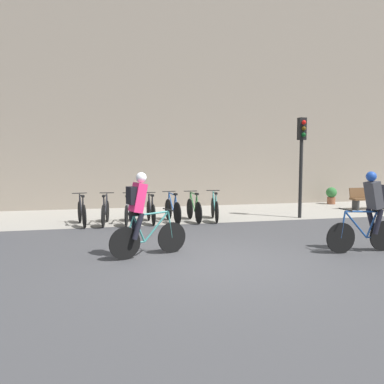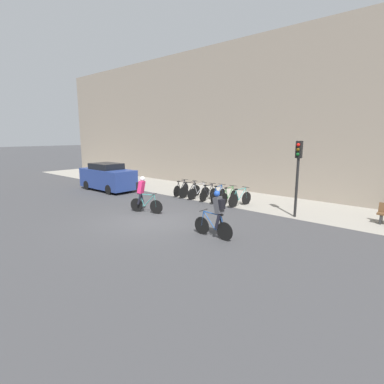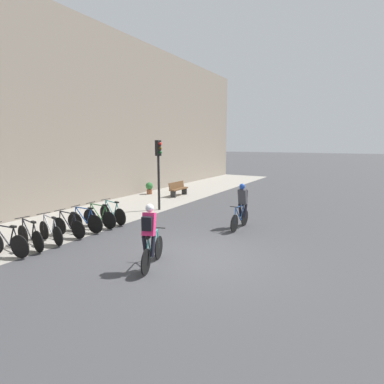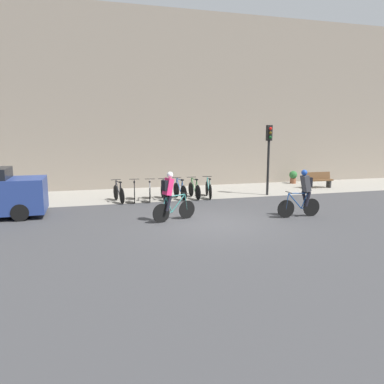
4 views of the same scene
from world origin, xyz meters
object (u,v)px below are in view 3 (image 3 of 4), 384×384
cyclist_grey (242,205)px  parked_bike_0 (7,243)px  traffic_light_pole (159,162)px  bench (178,189)px  parked_bike_6 (112,214)px  potted_plant (149,188)px  cyclist_pink (150,235)px  parked_bike_3 (69,226)px  parked_bike_5 (99,217)px  parked_bike_1 (30,237)px  parked_bike_4 (85,221)px  parked_bike_2 (51,231)px

cyclist_grey → parked_bike_0: 8.09m
parked_bike_0 → traffic_light_pole: 7.63m
parked_bike_0 → bench: parked_bike_0 is taller
parked_bike_6 → potted_plant: size_ratio=2.23×
cyclist_pink → parked_bike_3: cyclist_pink is taller
cyclist_pink → parked_bike_0: 4.53m
cyclist_pink → parked_bike_6: cyclist_pink is taller
parked_bike_5 → cyclist_grey: bearing=-60.2°
parked_bike_1 → parked_bike_3: size_ratio=1.05×
parked_bike_3 → parked_bike_4: parked_bike_4 is taller
parked_bike_2 → parked_bike_6: bearing=0.0°
cyclist_grey → parked_bike_5: bearing=119.8°
parked_bike_1 → parked_bike_6: 3.58m
cyclist_pink → parked_bike_2: 4.29m
cyclist_grey → traffic_light_pole: size_ratio=0.51×
traffic_light_pole → parked_bike_0: bearing=178.7°
parked_bike_4 → bench: 8.46m
cyclist_grey → cyclist_pink: bearing=172.4°
parked_bike_5 → parked_bike_1: bearing=-180.0°
parked_bike_1 → potted_plant: bearing=17.7°
cyclist_pink → parked_bike_1: size_ratio=1.04×
bench → traffic_light_pole: bearing=-160.4°
cyclist_pink → parked_bike_5: 4.79m
parked_bike_2 → bench: 9.88m
traffic_light_pole → parked_bike_2: bearing=178.5°
parked_bike_3 → parked_bike_5: bearing=-0.0°
parked_bike_2 → traffic_light_pole: size_ratio=0.48×
parked_bike_1 → parked_bike_3: parked_bike_1 is taller
cyclist_grey → parked_bike_6: cyclist_grey is taller
parked_bike_0 → parked_bike_1: bearing=-0.0°
parked_bike_0 → bench: 11.30m
parked_bike_1 → potted_plant: 10.61m
parked_bike_4 → traffic_light_pole: (4.50, -0.16, 2.00)m
parked_bike_4 → parked_bike_6: size_ratio=0.96×
parked_bike_4 → cyclist_grey: bearing=-54.3°
parked_bike_0 → bench: size_ratio=1.03×
parked_bike_1 → parked_bike_5: size_ratio=0.99×
parked_bike_0 → cyclist_grey: bearing=-37.6°
parked_bike_4 → parked_bike_5: parked_bike_4 is taller
cyclist_pink → parked_bike_2: (-0.01, 4.26, -0.55)m
parked_bike_1 → bench: bearing=6.6°
parked_bike_2 → traffic_light_pole: 6.27m
parked_bike_2 → potted_plant: 9.93m
cyclist_pink → parked_bike_4: cyclist_pink is taller
cyclist_pink → traffic_light_pole: size_ratio=0.51×
cyclist_grey → parked_bike_3: size_ratio=1.09×
cyclist_grey → parked_bike_0: size_ratio=1.06×
parked_bike_5 → parked_bike_0: bearing=180.0°
parked_bike_5 → potted_plant: (7.25, 3.22, 0.03)m
parked_bike_5 → parked_bike_6: parked_bike_6 is taller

